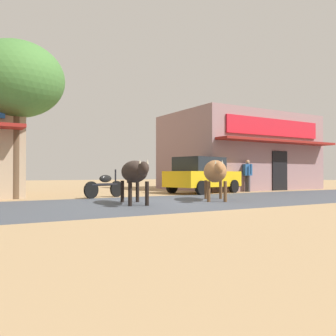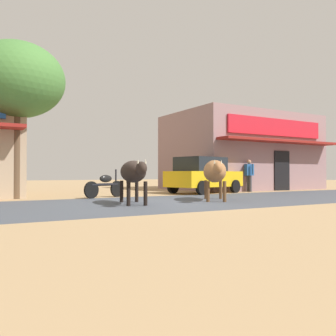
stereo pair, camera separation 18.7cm
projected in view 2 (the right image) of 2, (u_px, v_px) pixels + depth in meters
The scene contains 9 objects.
ground at pixel (151, 203), 11.16m from camera, with size 80.00×80.00×0.00m, color tan.
asphalt_road at pixel (151, 203), 11.16m from camera, with size 72.00×5.73×0.00m, color #484E58.
storefront_right_club at pixel (241, 152), 21.64m from camera, with size 8.21×6.38×4.28m.
roadside_tree at pixel (17, 81), 13.08m from camera, with size 3.38×3.38×5.60m.
parked_hatchback_car at pixel (203, 175), 16.75m from camera, with size 3.99×2.56×1.64m.
parked_motorcycle at pixel (105, 185), 13.61m from camera, with size 1.77×0.72×1.06m.
cow_near_brown at pixel (133, 172), 10.73m from camera, with size 1.18×2.62×1.28m.
cow_far_dark at pixel (215, 172), 12.17m from camera, with size 1.89×2.51×1.35m.
pedestrian_by_shop at pixel (249, 173), 18.04m from camera, with size 0.44×0.61×1.58m.
Camera 2 is at (-5.17, -9.93, 0.90)m, focal length 39.13 mm.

